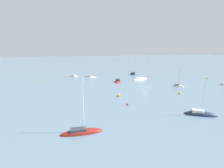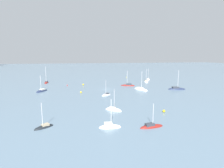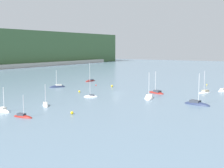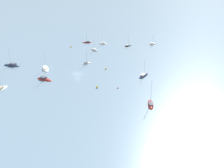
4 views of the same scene
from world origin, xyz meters
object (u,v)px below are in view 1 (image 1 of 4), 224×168
(sailboat_2, at_px, (140,79))
(sailboat_9, at_px, (90,77))
(sailboat_10, at_px, (72,76))
(sailboat_12, at_px, (223,84))
(mooring_buoy_0, at_px, (207,78))
(sailboat_1, at_px, (178,86))
(sailboat_4, at_px, (118,81))
(mooring_buoy_1, at_px, (179,93))
(sailboat_5, at_px, (133,74))
(mooring_buoy_3, at_px, (39,81))
(mooring_buoy_4, at_px, (119,95))
(sailboat_8, at_px, (200,115))
(sailboat_3, at_px, (82,133))
(mooring_buoy_2, at_px, (128,104))

(sailboat_2, xyz_separation_m, sailboat_9, (23.68, -12.30, 0.06))
(sailboat_2, xyz_separation_m, sailboat_10, (32.67, -17.44, 0.04))
(sailboat_9, xyz_separation_m, sailboat_10, (9.00, -5.14, -0.02))
(sailboat_12, bearing_deg, sailboat_2, 92.38)
(sailboat_12, distance_m, mooring_buoy_0, 15.20)
(sailboat_1, height_order, sailboat_4, sailboat_4)
(mooring_buoy_1, bearing_deg, sailboat_5, -90.69)
(mooring_buoy_1, bearing_deg, sailboat_10, -53.29)
(mooring_buoy_3, bearing_deg, mooring_buoy_4, 131.16)
(sailboat_8, xyz_separation_m, sailboat_9, (18.95, -59.69, 0.04))
(mooring_buoy_0, bearing_deg, sailboat_3, 33.77)
(sailboat_5, height_order, mooring_buoy_4, sailboat_5)
(sailboat_8, bearing_deg, mooring_buoy_0, 75.94)
(sailboat_3, bearing_deg, mooring_buoy_3, 104.41)
(sailboat_8, distance_m, mooring_buoy_1, 19.37)
(sailboat_3, distance_m, mooring_buoy_4, 25.90)
(sailboat_3, xyz_separation_m, mooring_buoy_1, (-34.20, -20.61, 0.29))
(sailboat_8, bearing_deg, sailboat_3, -145.77)
(sailboat_1, height_order, sailboat_2, sailboat_2)
(mooring_buoy_2, distance_m, mooring_buoy_4, 8.88)
(sailboat_4, xyz_separation_m, mooring_buoy_3, (35.72, -8.98, 0.14))
(sailboat_8, xyz_separation_m, mooring_buoy_1, (-6.89, -18.11, 0.29))
(sailboat_12, bearing_deg, sailboat_4, 104.32)
(sailboat_2, height_order, mooring_buoy_0, sailboat_2)
(sailboat_5, distance_m, mooring_buoy_2, 58.51)
(sailboat_12, bearing_deg, sailboat_1, 122.86)
(sailboat_3, relative_size, mooring_buoy_3, 21.18)
(sailboat_10, bearing_deg, mooring_buoy_4, 134.01)
(sailboat_3, height_order, sailboat_4, sailboat_3)
(sailboat_5, bearing_deg, sailboat_2, -178.53)
(sailboat_10, bearing_deg, sailboat_9, 177.11)
(sailboat_4, bearing_deg, sailboat_5, 165.28)
(sailboat_5, bearing_deg, sailboat_9, 112.06)
(sailboat_10, height_order, mooring_buoy_3, sailboat_10)
(sailboat_8, distance_m, mooring_buoy_3, 68.75)
(mooring_buoy_0, bearing_deg, mooring_buoy_4, 22.69)
(sailboat_2, xyz_separation_m, mooring_buoy_4, (18.75, 27.66, 0.37))
(sailboat_4, xyz_separation_m, mooring_buoy_0, (-46.91, 2.34, 0.27))
(sailboat_8, distance_m, mooring_buoy_4, 24.21)
(sailboat_9, bearing_deg, sailboat_12, -12.59)
(sailboat_12, xyz_separation_m, mooring_buoy_1, (27.69, 9.43, 0.30))
(sailboat_8, xyz_separation_m, mooring_buoy_2, (14.06, -10.85, 0.18))
(sailboat_5, bearing_deg, sailboat_12, -134.12)
(sailboat_5, relative_size, sailboat_9, 1.16)
(sailboat_10, bearing_deg, mooring_buoy_1, 153.56)
(sailboat_1, relative_size, mooring_buoy_3, 14.32)
(mooring_buoy_3, bearing_deg, sailboat_10, -143.32)
(sailboat_4, relative_size, sailboat_12, 1.20)
(sailboat_9, bearing_deg, sailboat_10, 168.66)
(sailboat_4, height_order, mooring_buoy_2, sailboat_4)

